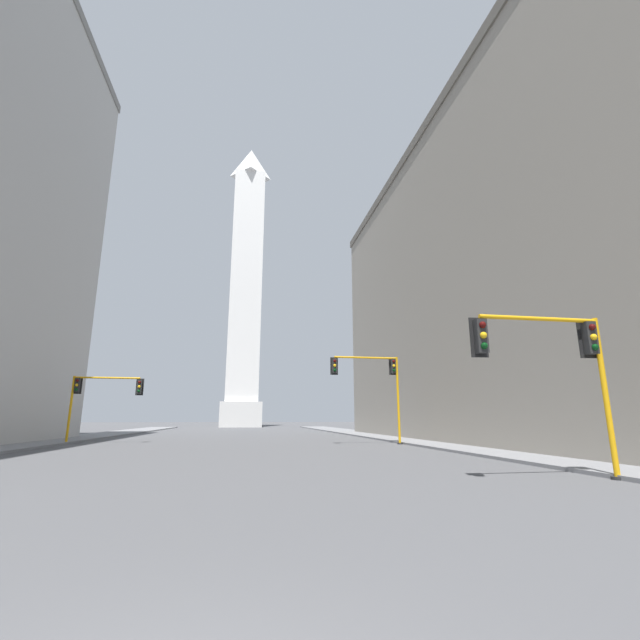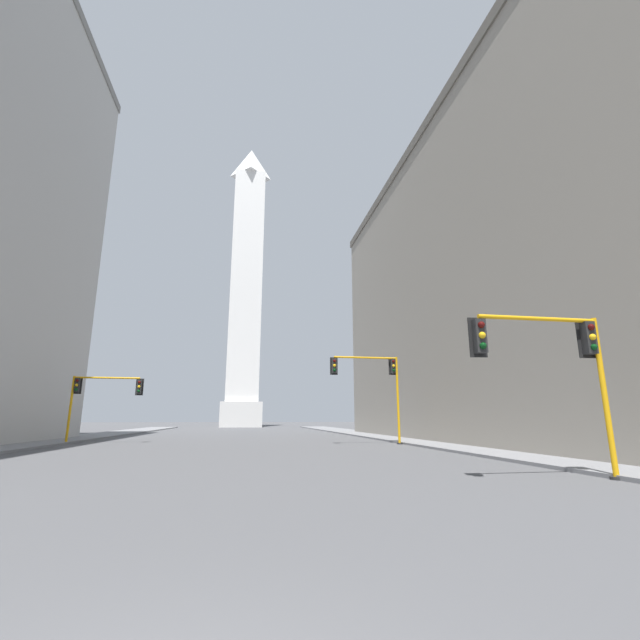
% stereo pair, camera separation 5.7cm
% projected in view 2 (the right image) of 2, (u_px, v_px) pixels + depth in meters
% --- Properties ---
extents(sidewalk_left, '(5.00, 110.10, 0.15)m').
position_uv_depth(sidewalk_left, '(32.00, 443.00, 31.44)').
color(sidewalk_left, slate).
rests_on(sidewalk_left, ground_plane).
extents(sidewalk_right, '(5.00, 110.10, 0.15)m').
position_uv_depth(sidewalk_right, '(412.00, 440.00, 36.37)').
color(sidewalk_right, slate).
rests_on(sidewalk_right, ground_plane).
extents(building_right, '(29.64, 49.27, 27.21)m').
position_uv_depth(building_right, '(575.00, 286.00, 38.85)').
color(building_right, gray).
rests_on(building_right, ground_plane).
extents(obelisk, '(8.62, 8.62, 66.08)m').
position_uv_depth(obelisk, '(246.00, 284.00, 97.37)').
color(obelisk, silver).
rests_on(obelisk, ground_plane).
extents(traffic_light_near_right, '(4.78, 0.52, 5.26)m').
position_uv_depth(traffic_light_near_right, '(557.00, 353.00, 14.14)').
color(traffic_light_near_right, orange).
rests_on(traffic_light_near_right, ground_plane).
extents(traffic_light_mid_right, '(5.39, 0.51, 6.50)m').
position_uv_depth(traffic_light_mid_right, '(376.00, 377.00, 32.43)').
color(traffic_light_mid_right, orange).
rests_on(traffic_light_mid_right, ground_plane).
extents(traffic_light_mid_left, '(5.33, 0.52, 5.08)m').
position_uv_depth(traffic_light_mid_left, '(97.00, 392.00, 33.24)').
color(traffic_light_mid_left, orange).
rests_on(traffic_light_mid_left, ground_plane).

